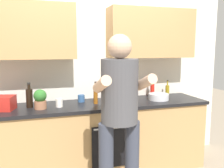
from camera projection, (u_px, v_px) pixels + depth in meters
back_wall_unit at (90, 54)px, 3.23m from camera, size 4.00×0.38×2.50m
counter at (97, 138)px, 3.13m from camera, size 2.84×0.67×0.90m
person_standing at (120, 111)px, 2.28m from camera, size 0.49×0.45×1.70m
bottle_vinegar at (132, 90)px, 3.30m from camera, size 0.05×0.05×0.29m
bottle_hotsauce at (152, 88)px, 3.47m from camera, size 0.06×0.06×0.30m
bottle_syrup at (96, 94)px, 3.04m from camera, size 0.05×0.05×0.27m
bottle_oil at (167, 90)px, 3.56m from camera, size 0.06×0.06×0.22m
bottle_soy at (29, 97)px, 2.85m from camera, size 0.08×0.08×0.29m
cup_ceramic at (112, 96)px, 3.28m from camera, size 0.09×0.09×0.09m
cup_coffee at (59, 103)px, 2.88m from camera, size 0.08×0.08×0.10m
cup_tea at (81, 98)px, 3.15m from camera, size 0.09×0.09×0.09m
mixing_bowl at (159, 97)px, 3.27m from camera, size 0.27×0.27×0.08m
potted_herb at (40, 99)px, 2.78m from camera, size 0.14×0.14×0.22m
grocery_bag_crisps at (3, 103)px, 2.73m from camera, size 0.27×0.27×0.15m
grocery_bag_bread at (117, 97)px, 3.07m from camera, size 0.22×0.23×0.15m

